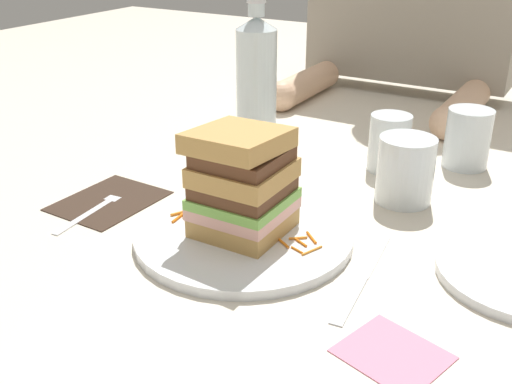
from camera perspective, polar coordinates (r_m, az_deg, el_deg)
The scene contains 25 objects.
ground_plane at distance 0.77m, azimuth -1.00°, elevation -3.89°, with size 3.00×3.00×0.00m, color beige.
main_plate at distance 0.76m, azimuth -1.16°, elevation -4.00°, with size 0.27×0.27×0.01m, color white.
sandwich at distance 0.73m, azimuth -1.24°, elevation 0.84°, with size 0.11×0.11×0.13m.
carrot_shred_0 at distance 0.78m, azimuth -4.37°, elevation -2.41°, with size 0.00×0.00×0.03m, color orange.
carrot_shred_1 at distance 0.79m, azimuth -7.39°, elevation -2.44°, with size 0.00×0.00×0.02m, color orange.
carrot_shred_2 at distance 0.79m, azimuth -5.77°, elevation -2.28°, with size 0.00×0.00×0.03m, color orange.
carrot_shred_3 at distance 0.80m, azimuth -4.49°, elevation -1.96°, with size 0.00×0.00×0.02m, color orange.
carrot_shred_4 at distance 0.80m, azimuth -4.58°, elevation -1.74°, with size 0.00×0.00×0.03m, color orange.
carrot_shred_5 at distance 0.80m, azimuth -7.17°, elevation -1.94°, with size 0.00×0.00×0.03m, color orange.
carrot_shred_6 at distance 0.78m, azimuth -5.28°, elevation -2.69°, with size 0.00×0.00×0.03m, color orange.
carrot_shred_7 at distance 0.79m, azimuth -4.16°, elevation -2.22°, with size 0.00×0.00×0.03m, color orange.
carrot_shred_8 at distance 0.73m, azimuth 4.18°, elevation -4.71°, with size 0.00×0.00×0.02m, color orange.
carrot_shred_9 at distance 0.71m, azimuth 5.29°, elevation -5.50°, with size 0.00×0.00×0.03m, color orange.
carrot_shred_10 at distance 0.74m, azimuth 4.05°, elevation -4.27°, with size 0.00×0.00×0.02m, color orange.
carrot_shred_11 at distance 0.74m, azimuth 5.24°, elevation -4.29°, with size 0.00×0.00×0.03m, color orange.
carrot_shred_12 at distance 0.71m, azimuth 3.88°, elevation -5.46°, with size 0.00×0.00×0.02m, color orange.
carrot_shred_13 at distance 0.72m, azimuth 2.61°, elevation -4.83°, with size 0.00×0.00×0.02m, color orange.
napkin_dark at distance 0.88m, azimuth -13.66°, elevation -0.78°, with size 0.12×0.14×0.00m, color #38281E.
fork at distance 0.86m, azimuth -14.59°, elevation -1.17°, with size 0.03×0.17×0.00m.
knife at distance 0.69m, azimuth 9.88°, elevation -7.92°, with size 0.04×0.20×0.00m.
juice_glass at distance 0.87m, azimuth 13.85°, elevation 1.83°, with size 0.08×0.08×0.09m.
water_bottle at distance 1.04m, azimuth 0.05°, elevation 10.42°, with size 0.07×0.07×0.26m.
empty_tumbler_0 at distance 1.02m, azimuth 19.29°, elevation 4.79°, with size 0.07×0.07×0.09m, color silver.
empty_tumbler_1 at distance 0.97m, azimuth 12.43°, elevation 4.53°, with size 0.06×0.06×0.09m, color silver.
napkin_pink at distance 0.59m, azimuth 12.73°, elevation -14.62°, with size 0.09×0.08×0.00m, color pink.
Camera 1 is at (0.36, -0.58, 0.37)m, focal length 42.51 mm.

